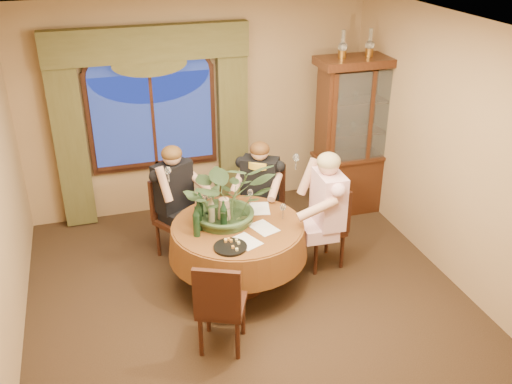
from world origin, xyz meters
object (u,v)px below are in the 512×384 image
object	(u,v)px
oil_lamp_right	(397,41)
person_scarf	(260,194)
oil_lamp_center	(370,42)
china_cabinet	(362,136)
chair_right	(323,227)
wine_bottle_1	(200,205)
chair_front_left	(222,303)
dining_table	(238,255)
stoneware_vase	(224,211)
wine_bottle_2	(196,221)
centerpiece_plant	(227,166)
oil_lamp_left	(343,44)
wine_bottle_4	(198,216)
chair_back_right	(264,206)
olive_bowl	(244,222)
person_back	(174,200)
wine_bottle_3	(224,216)
wine_bottle_0	(211,211)
chair_back	(177,219)
person_pink	(327,215)

from	to	relation	value
oil_lamp_right	person_scarf	bearing A→B (deg)	-165.61
oil_lamp_center	china_cabinet	bearing A→B (deg)	0.00
chair_right	wine_bottle_1	bearing A→B (deg)	78.49
chair_front_left	wine_bottle_1	size ratio (longest dim) A/B	2.91
dining_table	stoneware_vase	distance (m)	0.53
chair_right	wine_bottle_2	size ratio (longest dim) A/B	2.91
china_cabinet	centerpiece_plant	world-z (taller)	china_cabinet
chair_right	centerpiece_plant	distance (m)	1.41
oil_lamp_right	oil_lamp_left	bearing A→B (deg)	180.00
wine_bottle_1	wine_bottle_2	bearing A→B (deg)	-107.64
dining_table	wine_bottle_4	distance (m)	0.68
chair_back_right	wine_bottle_1	distance (m)	1.14
china_cabinet	stoneware_vase	bearing A→B (deg)	-151.36
china_cabinet	stoneware_vase	distance (m)	2.46
chair_right	olive_bowl	size ratio (longest dim) A/B	5.50
person_back	wine_bottle_3	world-z (taller)	person_back
wine_bottle_0	wine_bottle_2	bearing A→B (deg)	-140.00
chair_right	chair_back	size ratio (longest dim) A/B	1.00
chair_right	chair_back_right	bearing A→B (deg)	28.88
dining_table	wine_bottle_1	bearing A→B (deg)	145.66
wine_bottle_0	wine_bottle_1	distance (m)	0.20
chair_front_left	wine_bottle_0	distance (m)	1.06
chair_back_right	centerpiece_plant	world-z (taller)	centerpiece_plant
oil_lamp_center	wine_bottle_2	size ratio (longest dim) A/B	1.03
person_back	wine_bottle_2	world-z (taller)	person_back
oil_lamp_left	oil_lamp_right	world-z (taller)	same
wine_bottle_1	wine_bottle_3	world-z (taller)	same
wine_bottle_3	oil_lamp_left	bearing A→B (deg)	35.94
dining_table	oil_lamp_right	xyz separation A→B (m)	(2.39, 1.27, 1.88)
china_cabinet	person_pink	bearing A→B (deg)	-128.36
chair_right	person_scarf	size ratio (longest dim) A/B	0.72
oil_lamp_right	wine_bottle_1	world-z (taller)	oil_lamp_right
oil_lamp_right	wine_bottle_0	size ratio (longest dim) A/B	1.03
wine_bottle_3	wine_bottle_1	bearing A→B (deg)	121.66
oil_lamp_right	chair_back	distance (m)	3.44
wine_bottle_3	dining_table	bearing A→B (deg)	20.98
china_cabinet	oil_lamp_right	world-z (taller)	oil_lamp_right
oil_lamp_left	centerpiece_plant	world-z (taller)	oil_lamp_left
chair_back	chair_front_left	bearing A→B (deg)	60.57
wine_bottle_4	chair_right	bearing A→B (deg)	4.32
china_cabinet	centerpiece_plant	size ratio (longest dim) A/B	1.93
chair_back	centerpiece_plant	bearing A→B (deg)	90.85
stoneware_vase	olive_bowl	world-z (taller)	stoneware_vase
chair_back_right	wine_bottle_2	size ratio (longest dim) A/B	2.91
oil_lamp_center	wine_bottle_4	xyz separation A→B (m)	(-2.44, -1.26, -1.34)
chair_right	wine_bottle_1	size ratio (longest dim) A/B	2.91
china_cabinet	chair_back_right	bearing A→B (deg)	-162.60
stoneware_vase	wine_bottle_1	bearing A→B (deg)	147.65
chair_back	wine_bottle_4	bearing A→B (deg)	64.58
china_cabinet	wine_bottle_2	distance (m)	2.84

